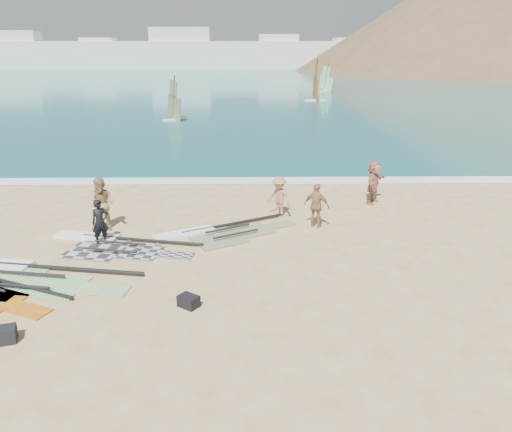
{
  "coord_description": "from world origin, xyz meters",
  "views": [
    {
      "loc": [
        0.53,
        -11.59,
        6.28
      ],
      "look_at": [
        0.78,
        4.0,
        1.0
      ],
      "focal_mm": 35.0,
      "sensor_mm": 36.0,
      "label": 1
    }
  ],
  "objects_px": {
    "beachgoer_mid": "(279,197)",
    "gear_bag_near": "(3,335)",
    "gear_bag_far": "(189,301)",
    "rig_grey": "(109,244)",
    "rig_green": "(17,274)",
    "beachgoer_left": "(102,204)",
    "person_wetsuit": "(100,222)",
    "beachgoer_back": "(317,206)",
    "beachgoer_right": "(373,182)",
    "rig_orange": "(216,233)"
  },
  "relations": [
    {
      "from": "person_wetsuit",
      "to": "beachgoer_mid",
      "type": "height_order",
      "value": "beachgoer_mid"
    },
    {
      "from": "rig_grey",
      "to": "person_wetsuit",
      "type": "distance_m",
      "value": 0.78
    },
    {
      "from": "beachgoer_mid",
      "to": "beachgoer_back",
      "type": "relative_size",
      "value": 0.97
    },
    {
      "from": "rig_green",
      "to": "beachgoer_mid",
      "type": "relative_size",
      "value": 3.85
    },
    {
      "from": "rig_green",
      "to": "beachgoer_back",
      "type": "xyz_separation_m",
      "value": [
        9.19,
        4.0,
        0.78
      ]
    },
    {
      "from": "rig_green",
      "to": "gear_bag_far",
      "type": "height_order",
      "value": "gear_bag_far"
    },
    {
      "from": "person_wetsuit",
      "to": "beachgoer_right",
      "type": "height_order",
      "value": "beachgoer_right"
    },
    {
      "from": "gear_bag_far",
      "to": "beachgoer_back",
      "type": "xyz_separation_m",
      "value": [
        4.02,
        5.88,
        0.68
      ]
    },
    {
      "from": "rig_grey",
      "to": "beachgoer_mid",
      "type": "relative_size",
      "value": 3.29
    },
    {
      "from": "beachgoer_mid",
      "to": "rig_orange",
      "type": "bearing_deg",
      "value": -102.86
    },
    {
      "from": "rig_green",
      "to": "beachgoer_left",
      "type": "height_order",
      "value": "beachgoer_left"
    },
    {
      "from": "rig_grey",
      "to": "gear_bag_near",
      "type": "height_order",
      "value": "gear_bag_near"
    },
    {
      "from": "gear_bag_far",
      "to": "beachgoer_mid",
      "type": "distance_m",
      "value": 7.61
    },
    {
      "from": "beachgoer_mid",
      "to": "gear_bag_near",
      "type": "bearing_deg",
      "value": -89.27
    },
    {
      "from": "gear_bag_far",
      "to": "person_wetsuit",
      "type": "bearing_deg",
      "value": 128.13
    },
    {
      "from": "rig_grey",
      "to": "person_wetsuit",
      "type": "xyz_separation_m",
      "value": [
        -0.24,
        0.1,
        0.73
      ]
    },
    {
      "from": "beachgoer_left",
      "to": "person_wetsuit",
      "type": "bearing_deg",
      "value": -71.54
    },
    {
      "from": "beachgoer_mid",
      "to": "beachgoer_right",
      "type": "height_order",
      "value": "beachgoer_right"
    },
    {
      "from": "rig_orange",
      "to": "beachgoer_back",
      "type": "bearing_deg",
      "value": -18.78
    },
    {
      "from": "rig_green",
      "to": "gear_bag_far",
      "type": "xyz_separation_m",
      "value": [
        5.17,
        -1.88,
        0.1
      ]
    },
    {
      "from": "rig_orange",
      "to": "person_wetsuit",
      "type": "distance_m",
      "value": 3.94
    },
    {
      "from": "rig_green",
      "to": "beachgoer_left",
      "type": "distance_m",
      "value": 4.21
    },
    {
      "from": "rig_grey",
      "to": "rig_orange",
      "type": "bearing_deg",
      "value": 28.08
    },
    {
      "from": "beachgoer_mid",
      "to": "gear_bag_far",
      "type": "bearing_deg",
      "value": -72.49
    },
    {
      "from": "gear_bag_near",
      "to": "beachgoer_mid",
      "type": "distance_m",
      "value": 10.94
    },
    {
      "from": "gear_bag_far",
      "to": "beachgoer_mid",
      "type": "relative_size",
      "value": 0.32
    },
    {
      "from": "rig_green",
      "to": "gear_bag_near",
      "type": "bearing_deg",
      "value": -60.92
    },
    {
      "from": "rig_grey",
      "to": "rig_green",
      "type": "height_order",
      "value": "rig_green"
    },
    {
      "from": "beachgoer_left",
      "to": "beachgoer_right",
      "type": "bearing_deg",
      "value": 23.32
    },
    {
      "from": "person_wetsuit",
      "to": "beachgoer_back",
      "type": "distance_m",
      "value": 7.57
    },
    {
      "from": "rig_orange",
      "to": "beachgoer_left",
      "type": "height_order",
      "value": "beachgoer_left"
    },
    {
      "from": "beachgoer_mid",
      "to": "rig_grey",
      "type": "bearing_deg",
      "value": -115.36
    },
    {
      "from": "rig_orange",
      "to": "person_wetsuit",
      "type": "xyz_separation_m",
      "value": [
        -3.76,
        -0.9,
        0.73
      ]
    },
    {
      "from": "beachgoer_back",
      "to": "rig_orange",
      "type": "bearing_deg",
      "value": 41.64
    },
    {
      "from": "rig_grey",
      "to": "beachgoer_right",
      "type": "bearing_deg",
      "value": 37.26
    },
    {
      "from": "rig_green",
      "to": "beachgoer_back",
      "type": "height_order",
      "value": "beachgoer_back"
    },
    {
      "from": "person_wetsuit",
      "to": "beachgoer_left",
      "type": "xyz_separation_m",
      "value": [
        -0.29,
        1.39,
        0.19
      ]
    },
    {
      "from": "beachgoer_mid",
      "to": "beachgoer_back",
      "type": "xyz_separation_m",
      "value": [
        1.3,
        -1.21,
        0.02
      ]
    },
    {
      "from": "rig_grey",
      "to": "gear_bag_near",
      "type": "bearing_deg",
      "value": -86.08
    },
    {
      "from": "beachgoer_right",
      "to": "gear_bag_near",
      "type": "bearing_deg",
      "value": 163.3
    },
    {
      "from": "rig_grey",
      "to": "gear_bag_far",
      "type": "distance_m",
      "value": 5.25
    },
    {
      "from": "rig_grey",
      "to": "rig_orange",
      "type": "height_order",
      "value": "same"
    },
    {
      "from": "gear_bag_near",
      "to": "rig_grey",
      "type": "bearing_deg",
      "value": 81.77
    },
    {
      "from": "gear_bag_near",
      "to": "beachgoer_mid",
      "type": "height_order",
      "value": "beachgoer_mid"
    },
    {
      "from": "rig_orange",
      "to": "gear_bag_near",
      "type": "xyz_separation_m",
      "value": [
        -4.35,
        -6.76,
        0.13
      ]
    },
    {
      "from": "gear_bag_far",
      "to": "beachgoer_left",
      "type": "xyz_separation_m",
      "value": [
        -3.68,
        5.7,
        0.82
      ]
    },
    {
      "from": "gear_bag_far",
      "to": "rig_green",
      "type": "bearing_deg",
      "value": 160.08
    },
    {
      "from": "rig_orange",
      "to": "beachgoer_mid",
      "type": "distance_m",
      "value": 3.09
    },
    {
      "from": "person_wetsuit",
      "to": "rig_green",
      "type": "bearing_deg",
      "value": -159.98
    },
    {
      "from": "beachgoer_back",
      "to": "beachgoer_right",
      "type": "relative_size",
      "value": 0.9
    }
  ]
}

